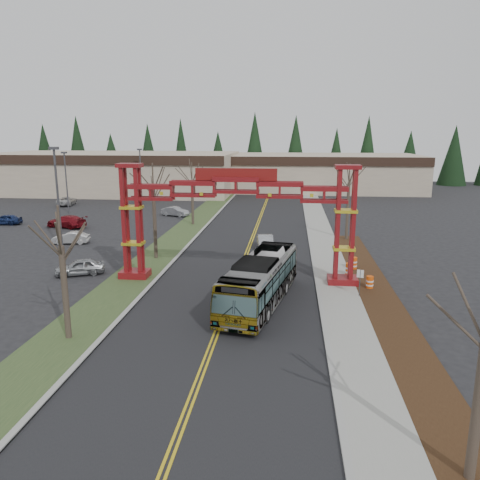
# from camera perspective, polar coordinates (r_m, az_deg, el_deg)

# --- Properties ---
(ground) EXTENTS (200.00, 200.00, 0.00)m
(ground) POSITION_cam_1_polar(r_m,az_deg,el_deg) (19.89, -6.89, -20.99)
(ground) COLOR black
(ground) RESTS_ON ground
(road) EXTENTS (12.00, 110.00, 0.02)m
(road) POSITION_cam_1_polar(r_m,az_deg,el_deg) (42.70, 0.62, -2.15)
(road) COLOR black
(road) RESTS_ON ground
(lane_line_left) EXTENTS (0.12, 100.00, 0.01)m
(lane_line_left) POSITION_cam_1_polar(r_m,az_deg,el_deg) (42.71, 0.46, -2.13)
(lane_line_left) COLOR gold
(lane_line_left) RESTS_ON road
(lane_line_right) EXTENTS (0.12, 100.00, 0.01)m
(lane_line_right) POSITION_cam_1_polar(r_m,az_deg,el_deg) (42.69, 0.78, -2.14)
(lane_line_right) COLOR gold
(lane_line_right) RESTS_ON road
(curb_right) EXTENTS (0.30, 110.00, 0.15)m
(curb_right) POSITION_cam_1_polar(r_m,az_deg,el_deg) (42.56, 8.90, -2.27)
(curb_right) COLOR #9C9D98
(curb_right) RESTS_ON ground
(sidewalk_right) EXTENTS (2.60, 110.00, 0.14)m
(sidewalk_right) POSITION_cam_1_polar(r_m,az_deg,el_deg) (42.66, 10.84, -2.32)
(sidewalk_right) COLOR gray
(sidewalk_right) RESTS_ON ground
(landscape_strip) EXTENTS (2.60, 50.00, 0.12)m
(landscape_strip) POSITION_cam_1_polar(r_m,az_deg,el_deg) (28.96, 18.38, -10.16)
(landscape_strip) COLOR black
(landscape_strip) RESTS_ON ground
(grass_median) EXTENTS (4.00, 110.00, 0.08)m
(grass_median) POSITION_cam_1_polar(r_m,az_deg,el_deg) (44.17, -9.77, -1.80)
(grass_median) COLOR #2F4522
(grass_median) RESTS_ON ground
(curb_left) EXTENTS (0.30, 110.00, 0.15)m
(curb_left) POSITION_cam_1_polar(r_m,az_deg,el_deg) (43.69, -7.44, -1.83)
(curb_left) COLOR #9C9D98
(curb_left) RESTS_ON ground
(gateway_arch) EXTENTS (18.20, 1.60, 8.90)m
(gateway_arch) POSITION_cam_1_polar(r_m,az_deg,el_deg) (34.67, -0.48, 4.43)
(gateway_arch) COLOR maroon
(gateway_arch) RESTS_ON ground
(retail_building_west) EXTENTS (46.00, 22.30, 7.50)m
(retail_building_west) POSITION_cam_1_polar(r_m,az_deg,el_deg) (94.63, -15.04, 7.97)
(retail_building_west) COLOR tan
(retail_building_west) RESTS_ON ground
(retail_building_east) EXTENTS (38.00, 20.30, 7.00)m
(retail_building_east) POSITION_cam_1_polar(r_m,az_deg,el_deg) (96.50, 9.83, 8.15)
(retail_building_east) COLOR tan
(retail_building_east) RESTS_ON ground
(conifer_treeline) EXTENTS (116.10, 5.60, 13.00)m
(conifer_treeline) POSITION_cam_1_polar(r_m,az_deg,el_deg) (108.22, 4.27, 10.37)
(conifer_treeline) COLOR black
(conifer_treeline) RESTS_ON ground
(transit_bus) EXTENTS (4.90, 11.87, 3.22)m
(transit_bus) POSITION_cam_1_polar(r_m,az_deg,el_deg) (30.94, 2.49, -4.94)
(transit_bus) COLOR #B6B9BE
(transit_bus) RESTS_ON ground
(silver_sedan) EXTENTS (1.98, 4.34, 1.38)m
(silver_sedan) POSITION_cam_1_polar(r_m,az_deg,el_deg) (45.63, 3.12, -0.32)
(silver_sedan) COLOR #A5A8AD
(silver_sedan) RESTS_ON ground
(parked_car_near_a) EXTENTS (4.14, 2.94, 1.31)m
(parked_car_near_a) POSITION_cam_1_polar(r_m,az_deg,el_deg) (39.57, -18.95, -3.11)
(parked_car_near_a) COLOR #93969A
(parked_car_near_a) RESTS_ON ground
(parked_car_near_b) EXTENTS (3.84, 1.78, 1.22)m
(parked_car_near_b) POSITION_cam_1_polar(r_m,az_deg,el_deg) (51.05, -19.93, 0.25)
(parked_car_near_b) COLOR silver
(parked_car_near_b) RESTS_ON ground
(parked_car_mid_a) EXTENTS (5.49, 3.51, 1.48)m
(parked_car_mid_a) POSITION_cam_1_polar(r_m,az_deg,el_deg) (60.11, -20.41, 2.14)
(parked_car_mid_a) COLOR maroon
(parked_car_mid_a) RESTS_ON ground
(parked_car_mid_b) EXTENTS (3.96, 1.93, 1.30)m
(parked_car_mid_b) POSITION_cam_1_polar(r_m,az_deg,el_deg) (65.06, -26.68, 2.25)
(parked_car_mid_b) COLOR navy
(parked_car_mid_b) RESTS_ON ground
(parked_car_far_a) EXTENTS (4.13, 2.60, 1.28)m
(parked_car_far_a) POSITION_cam_1_polar(r_m,az_deg,el_deg) (64.90, -7.88, 3.47)
(parked_car_far_a) COLOR #9C9FA4
(parked_car_far_a) RESTS_ON ground
(parked_car_far_b) EXTENTS (3.20, 5.23, 1.35)m
(parked_car_far_b) POSITION_cam_1_polar(r_m,az_deg,el_deg) (79.10, -20.36, 4.49)
(parked_car_far_b) COLOR silver
(parked_car_far_b) RESTS_ON ground
(bare_tree_median_near) EXTENTS (3.33, 3.33, 7.44)m
(bare_tree_median_near) POSITION_cam_1_polar(r_m,az_deg,el_deg) (26.41, -20.98, -0.78)
(bare_tree_median_near) COLOR #382D26
(bare_tree_median_near) RESTS_ON ground
(bare_tree_median_mid) EXTENTS (3.27, 3.27, 8.59)m
(bare_tree_median_mid) POSITION_cam_1_polar(r_m,az_deg,el_deg) (41.93, -10.52, 6.22)
(bare_tree_median_mid) COLOR #382D26
(bare_tree_median_mid) RESTS_ON ground
(bare_tree_median_far) EXTENTS (3.31, 3.31, 7.71)m
(bare_tree_median_far) POSITION_cam_1_polar(r_m,az_deg,el_deg) (57.75, -5.87, 7.24)
(bare_tree_median_far) COLOR #382D26
(bare_tree_median_far) RESTS_ON ground
(bare_tree_right_far) EXTENTS (3.03, 3.03, 8.10)m
(bare_tree_right_far) POSITION_cam_1_polar(r_m,az_deg,el_deg) (50.10, 13.14, 6.77)
(bare_tree_right_far) COLOR #382D26
(bare_tree_right_far) RESTS_ON ground
(light_pole_near) EXTENTS (0.86, 0.43, 9.87)m
(light_pole_near) POSITION_cam_1_polar(r_m,az_deg,el_deg) (47.81, -21.37, 5.54)
(light_pole_near) COLOR #3F3F44
(light_pole_near) RESTS_ON ground
(light_pole_mid) EXTENTS (0.75, 0.37, 8.63)m
(light_pole_mid) POSITION_cam_1_polar(r_m,az_deg,el_deg) (70.33, -20.44, 7.08)
(light_pole_mid) COLOR #3F3F44
(light_pole_mid) RESTS_ON ground
(light_pole_far) EXTENTS (0.76, 0.38, 8.72)m
(light_pole_far) POSITION_cam_1_polar(r_m,az_deg,el_deg) (78.48, -12.03, 8.15)
(light_pole_far) COLOR #3F3F44
(light_pole_far) RESTS_ON ground
(street_sign) EXTENTS (0.44, 0.17, 2.00)m
(street_sign) POSITION_cam_1_polar(r_m,az_deg,el_deg) (33.05, 14.43, -4.49)
(street_sign) COLOR #3F3F44
(street_sign) RESTS_ON ground
(barrel_south) EXTENTS (0.54, 0.54, 0.99)m
(barrel_south) POSITION_cam_1_polar(r_m,az_deg,el_deg) (35.29, 15.53, -5.05)
(barrel_south) COLOR #E34F0C
(barrel_south) RESTS_ON ground
(barrel_mid) EXTENTS (0.58, 0.58, 1.08)m
(barrel_mid) POSITION_cam_1_polar(r_m,az_deg,el_deg) (38.02, 13.15, -3.56)
(barrel_mid) COLOR #E34F0C
(barrel_mid) RESTS_ON ground
(barrel_north) EXTENTS (0.59, 0.59, 1.10)m
(barrel_north) POSITION_cam_1_polar(r_m,az_deg,el_deg) (39.86, 13.66, -2.82)
(barrel_north) COLOR #E34F0C
(barrel_north) RESTS_ON ground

